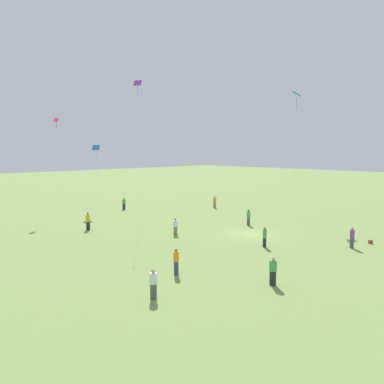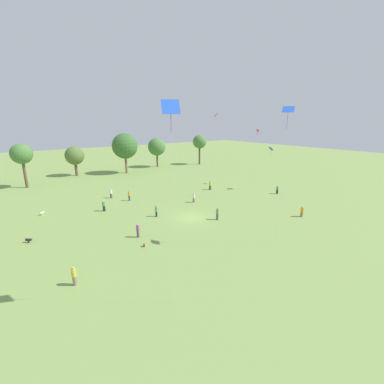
{
  "view_description": "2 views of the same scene",
  "coord_description": "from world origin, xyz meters",
  "views": [
    {
      "loc": [
        -22.36,
        30.2,
        8.41
      ],
      "look_at": [
        2.6,
        5.86,
        4.47
      ],
      "focal_mm": 35.0,
      "sensor_mm": 36.0,
      "label": 1
    },
    {
      "loc": [
        -21.69,
        -29.73,
        14.25
      ],
      "look_at": [
        0.93,
        0.98,
        3.69
      ],
      "focal_mm": 24.0,
      "sensor_mm": 36.0,
      "label": 2
    }
  ],
  "objects": [
    {
      "name": "tree_2",
      "position": [
        -6.4,
        43.74,
        5.36
      ],
      "size": [
        4.86,
        4.86,
        7.85
      ],
      "color": "brown",
      "rests_on": "ground_plane"
    },
    {
      "name": "kite_0",
      "position": [
        23.45,
        3.81,
        8.42
      ],
      "size": [
        0.95,
        1.12,
        9.06
      ],
      "rotation": [
        0.0,
        0.0,
        0.49
      ],
      "color": "blue",
      "rests_on": "ground_plane"
    },
    {
      "name": "person_7",
      "position": [
        2.67,
        -3.03,
        0.89
      ],
      "size": [
        0.53,
        0.53,
        1.81
      ],
      "rotation": [
        0.0,
        0.0,
        1.91
      ],
      "color": "#4C4C51",
      "rests_on": "ground_plane"
    },
    {
      "name": "dog_1",
      "position": [
        -18.17,
        14.76,
        0.36
      ],
      "size": [
        0.73,
        0.51,
        0.53
      ],
      "rotation": [
        0.0,
        0.0,
        5.16
      ],
      "color": "silver",
      "rests_on": "ground_plane"
    },
    {
      "name": "dog_0",
      "position": [
        -20.8,
        4.88,
        0.37
      ],
      "size": [
        0.74,
        0.73,
        0.56
      ],
      "rotation": [
        0.0,
        0.0,
        3.93
      ],
      "color": "black",
      "rests_on": "ground_plane"
    },
    {
      "name": "tree_5",
      "position": [
        32.16,
        39.1,
        7.51
      ],
      "size": [
        4.53,
        4.53,
        9.88
      ],
      "color": "brown",
      "rests_on": "ground_plane"
    },
    {
      "name": "person_8",
      "position": [
        -18.29,
        -7.34,
        0.9
      ],
      "size": [
        0.58,
        0.58,
        1.82
      ],
      "rotation": [
        0.0,
        0.0,
        2.23
      ],
      "color": "#847056",
      "rests_on": "ground_plane"
    },
    {
      "name": "kite_3",
      "position": [
        -12.33,
        -14.65,
        14.7
      ],
      "size": [
        1.42,
        1.2,
        15.65
      ],
      "rotation": [
        0.0,
        0.0,
        5.09
      ],
      "color": "blue",
      "rests_on": "ground_plane"
    },
    {
      "name": "person_9",
      "position": [
        13.97,
        -9.84,
        0.84
      ],
      "size": [
        0.63,
        0.63,
        1.72
      ],
      "rotation": [
        0.0,
        0.0,
        2.61
      ],
      "color": "#847056",
      "rests_on": "ground_plane"
    },
    {
      "name": "person_4",
      "position": [
        -9.47,
        -1.57,
        0.91
      ],
      "size": [
        0.54,
        0.54,
        1.82
      ],
      "rotation": [
        0.0,
        0.0,
        0.58
      ],
      "color": "#4C4C51",
      "rests_on": "ground_plane"
    },
    {
      "name": "kite_2",
      "position": [
        10.23,
        6.36,
        14.42
      ],
      "size": [
        0.99,
        0.94,
        15.66
      ],
      "rotation": [
        0.0,
        0.0,
        3.01
      ],
      "color": "purple",
      "rests_on": "ground_plane"
    },
    {
      "name": "tree_4",
      "position": [
        17.97,
        42.98,
        6.37
      ],
      "size": [
        5.53,
        5.53,
        9.17
      ],
      "color": "brown",
      "rests_on": "ground_plane"
    },
    {
      "name": "person_10",
      "position": [
        4.93,
        5.9,
        0.82
      ],
      "size": [
        0.64,
        0.64,
        1.68
      ],
      "rotation": [
        0.0,
        0.0,
        3.72
      ],
      "color": "#847056",
      "rests_on": "ground_plane"
    },
    {
      "name": "kite_4",
      "position": [
        24.73,
        8.69,
        11.42
      ],
      "size": [
        0.53,
        0.74,
        12.55
      ],
      "rotation": [
        0.0,
        0.0,
        0.97
      ],
      "color": "#E54C99",
      "rests_on": "ground_plane"
    },
    {
      "name": "tree_3",
      "position": [
        5.88,
        39.09,
        7.6
      ],
      "size": [
        7.0,
        7.0,
        11.12
      ],
      "color": "brown",
      "rests_on": "ground_plane"
    },
    {
      "name": "person_0",
      "position": [
        13.09,
        10.97,
        0.91
      ],
      "size": [
        0.66,
        0.66,
        1.86
      ],
      "rotation": [
        0.0,
        0.0,
        2.28
      ],
      "color": "#232328",
      "rests_on": "ground_plane"
    },
    {
      "name": "kite_1",
      "position": [
        3.03,
        -13.12,
        14.94
      ],
      "size": [
        1.49,
        1.55,
        15.78
      ],
      "rotation": [
        0.0,
        0.0,
        4.48
      ],
      "color": "blue",
      "rests_on": "ground_plane"
    },
    {
      "name": "person_1",
      "position": [
        -9.73,
        10.83,
        0.88
      ],
      "size": [
        0.62,
        0.62,
        1.81
      ],
      "rotation": [
        0.0,
        0.0,
        2.75
      ],
      "color": "#232328",
      "rests_on": "ground_plane"
    },
    {
      "name": "person_6",
      "position": [
        -6.2,
        17.5,
        0.84
      ],
      "size": [
        0.64,
        0.64,
        1.73
      ],
      "rotation": [
        0.0,
        0.0,
        0.83
      ],
      "color": "#4C4C51",
      "rests_on": "ground_plane"
    },
    {
      "name": "person_3",
      "position": [
        -4.03,
        3.53,
        0.89
      ],
      "size": [
        0.48,
        0.48,
        1.77
      ],
      "rotation": [
        0.0,
        0.0,
        0.56
      ],
      "color": "#232328",
      "rests_on": "ground_plane"
    },
    {
      "name": "ground_plane",
      "position": [
        0.0,
        0.0,
        0.0
      ],
      "size": [
        240.0,
        240.0,
        0.0
      ],
      "primitive_type": "plane",
      "color": "#7A994C"
    },
    {
      "name": "tree_1",
      "position": [
        -18.46,
        36.58,
        7.38
      ],
      "size": [
        4.4,
        4.4,
        9.69
      ],
      "color": "brown",
      "rests_on": "ground_plane"
    },
    {
      "name": "picnic_bag_0",
      "position": [
        -10.01,
        -4.34,
        0.16
      ],
      "size": [
        0.36,
        0.39,
        0.33
      ],
      "rotation": [
        0.0,
        0.0,
        1.02
      ],
      "color": "#933833",
      "rests_on": "ground_plane"
    },
    {
      "name": "person_2",
      "position": [
        22.03,
        0.44,
        0.8
      ],
      "size": [
        0.56,
        0.56,
        1.66
      ],
      "rotation": [
        0.0,
        0.0,
        6.07
      ],
      "color": "#232328",
      "rests_on": "ground_plane"
    },
    {
      "name": "person_5",
      "position": [
        -4.06,
        13.85,
        0.91
      ],
      "size": [
        0.41,
        0.41,
        1.81
      ],
      "rotation": [
        0.0,
        0.0,
        1.68
      ],
      "color": "#333D5B",
      "rests_on": "ground_plane"
    }
  ]
}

